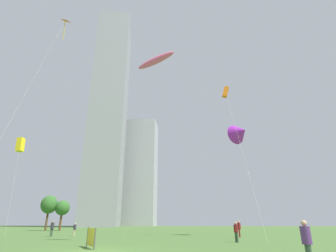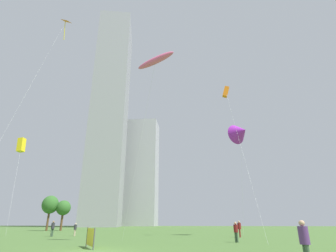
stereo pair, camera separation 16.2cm
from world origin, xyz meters
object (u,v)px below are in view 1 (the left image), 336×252
Objects in this scene: person_standing_0 at (52,227)px; park_tree_1 at (62,208)px; kite_flying_5 at (240,132)px; park_tree_0 at (49,205)px; kite_flying_1 at (20,145)px; kite_flying_2 at (65,23)px; person_standing_3 at (239,228)px; person_standing_1 at (236,230)px; event_banner at (91,237)px; person_standing_2 at (75,228)px; kite_flying_3 at (226,92)px; distant_highrise_1 at (137,171)px; kite_flying_0 at (156,60)px; person_standing_4 at (307,240)px; distant_highrise_0 at (109,114)px.

person_standing_0 is 27.23m from park_tree_1.
kite_flying_5 is 2.06× the size of park_tree_0.
kite_flying_2 is at bearing -35.38° from kite_flying_1.
person_standing_1 is at bearing 176.43° from person_standing_3.
person_standing_1 is 38.50m from kite_flying_1.
kite_flying_5 is at bearing 54.66° from event_banner.
park_tree_1 reaches higher than person_standing_3.
person_standing_2 is (-19.77, 8.41, -0.05)m from person_standing_1.
person_standing_2 is at bearing -170.94° from person_standing_1.
distant_highrise_1 is at bearing 112.23° from kite_flying_3.
distant_highrise_1 reaches higher than kite_flying_2.
person_standing_2 is 0.08× the size of kite_flying_3.
distant_highrise_1 is (-43.84, 117.25, 28.04)m from person_standing_1.
kite_flying_5 is 43.25m from park_tree_1.
kite_flying_5 is at bearing 56.16° from kite_flying_0.
person_standing_3 reaches higher than event_banner.
kite_flying_5 reaches higher than person_standing_0.
person_standing_3 is 0.03× the size of distant_highrise_1.
person_standing_4 is at bearing -47.60° from park_tree_0.
park_tree_0 reaches higher than person_standing_4.
kite_flying_1 is at bearing 69.18° from person_standing_2.
park_tree_0 is at bearing -155.80° from park_tree_1.
park_tree_0 is (-3.66, 16.44, -8.80)m from kite_flying_1.
event_banner is (-12.60, -17.78, -12.84)m from kite_flying_5.
kite_flying_2 is at bearing 137.15° from event_banner.
distant_highrise_1 is at bearing 107.10° from kite_flying_0.
park_tree_0 is (-17.76, 20.76, 4.41)m from person_standing_2.
kite_flying_3 reaches higher than person_standing_1.
park_tree_1 is 45.22m from event_banner.
distant_highrise_0 reaches higher than person_standing_4.
person_standing_3 is 43.82m from park_tree_0.
person_standing_3 is 120.70m from distant_highrise_1.
park_tree_1 is (-15.17, 21.93, 3.75)m from person_standing_2.
person_standing_4 reaches higher than person_standing_1.
person_standing_2 is at bearing 138.07° from kite_flying_0.
kite_flying_1 is (-27.09, 15.99, -3.02)m from kite_flying_0.
kite_flying_5 is (0.82, 24.22, 12.55)m from person_standing_4.
kite_flying_1 reaches higher than event_banner.
kite_flying_0 is at bearing -50.02° from park_tree_1.
kite_flying_0 reaches higher than kite_flying_1.
person_standing_0 is 0.03× the size of distant_highrise_1.
distant_highrise_0 reaches higher than kite_flying_0.
person_standing_1 is 21.48m from person_standing_2.
kite_flying_2 is at bearing -171.06° from kite_flying_5.
distant_highrise_0 is at bearing 102.32° from park_tree_0.
distant_highrise_1 is (-6.31, 88.08, 23.68)m from park_tree_0.
kite_flying_2 reaches higher than kite_flying_0.
person_standing_4 is 0.11× the size of kite_flying_1.
person_standing_3 is 37.44m from kite_flying_1.
person_standing_3 is 106.12m from distant_highrise_0.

